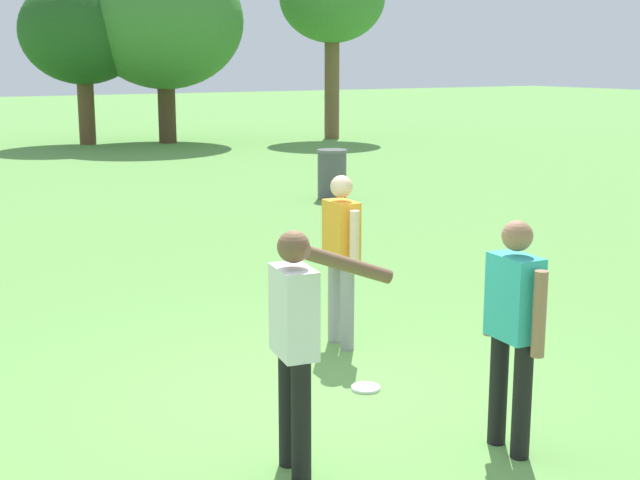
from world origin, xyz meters
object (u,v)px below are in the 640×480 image
(tree_broad_center, at_px, (164,21))
(trash_can_further_along, at_px, (332,174))
(person_thrower, at_px, (341,249))
(person_bystander, at_px, (296,334))
(frisbee, at_px, (366,388))
(person_catcher, at_px, (513,321))
(tree_tall_left, at_px, (82,32))

(tree_broad_center, bearing_deg, trash_can_further_along, -96.27)
(person_thrower, xyz_separation_m, person_bystander, (-1.64, -2.10, 0.02))
(person_bystander, relative_size, frisbee, 6.78)
(person_bystander, bearing_deg, tree_broad_center, 71.30)
(person_thrower, distance_m, trash_can_further_along, 9.00)
(person_thrower, height_order, tree_broad_center, tree_broad_center)
(person_bystander, xyz_separation_m, trash_can_further_along, (6.21, 9.83, -0.48))
(frisbee, distance_m, tree_broad_center, 22.68)
(person_thrower, height_order, person_catcher, same)
(person_catcher, relative_size, tree_tall_left, 0.32)
(person_catcher, relative_size, person_bystander, 1.00)
(frisbee, distance_m, trash_can_further_along, 10.14)
(trash_can_further_along, bearing_deg, person_thrower, -120.59)
(frisbee, relative_size, tree_broad_center, 0.04)
(person_catcher, xyz_separation_m, person_bystander, (-1.44, 0.45, 0.02))
(person_thrower, relative_size, trash_can_further_along, 1.71)
(frisbee, height_order, tree_broad_center, tree_broad_center)
(person_catcher, distance_m, frisbee, 1.75)
(person_bystander, height_order, trash_can_further_along, person_bystander)
(person_bystander, bearing_deg, person_catcher, -17.24)
(person_catcher, distance_m, tree_broad_center, 23.88)
(person_catcher, height_order, tree_broad_center, tree_broad_center)
(person_thrower, relative_size, person_catcher, 1.00)
(trash_can_further_along, distance_m, tree_broad_center, 13.12)
(person_thrower, relative_size, tree_broad_center, 0.27)
(person_thrower, bearing_deg, person_bystander, -127.98)
(person_catcher, xyz_separation_m, frisbee, (-0.23, 1.47, -0.93))
(tree_broad_center, bearing_deg, frisbee, -106.59)
(person_bystander, relative_size, tree_tall_left, 0.32)
(person_thrower, xyz_separation_m, tree_broad_center, (5.96, 20.34, 2.90))
(person_thrower, xyz_separation_m, person_catcher, (-0.19, -2.55, 0.00))
(person_catcher, distance_m, person_bystander, 1.51)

